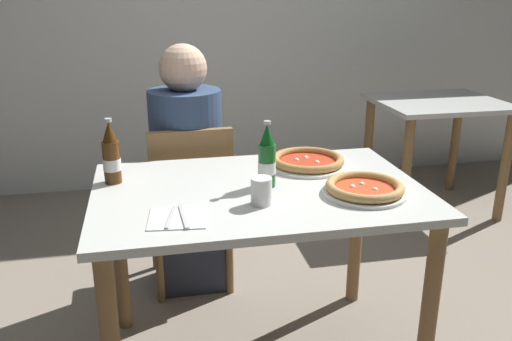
% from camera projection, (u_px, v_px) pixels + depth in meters
% --- Properties ---
extents(back_wall_tiled, '(7.00, 0.10, 2.60)m').
position_uv_depth(back_wall_tiled, '(195.00, 9.00, 3.82)').
color(back_wall_tiled, white).
rests_on(back_wall_tiled, ground_plane).
extents(dining_table_main, '(1.20, 0.80, 0.75)m').
position_uv_depth(dining_table_main, '(259.00, 216.00, 2.00)').
color(dining_table_main, silver).
rests_on(dining_table_main, ground_plane).
extents(chair_behind_table, '(0.42, 0.42, 0.85)m').
position_uv_depth(chair_behind_table, '(190.00, 199.00, 2.57)').
color(chair_behind_table, olive).
rests_on(chair_behind_table, ground_plane).
extents(diner_seated, '(0.34, 0.34, 1.21)m').
position_uv_depth(diner_seated, '(188.00, 175.00, 2.58)').
color(diner_seated, '#2D3342').
rests_on(diner_seated, ground_plane).
extents(dining_table_background, '(0.80, 0.70, 0.75)m').
position_uv_depth(dining_table_background, '(436.00, 124.00, 3.51)').
color(dining_table_background, silver).
rests_on(dining_table_background, ground_plane).
extents(pizza_margherita_near, '(0.33, 0.33, 0.04)m').
position_uv_depth(pizza_margherita_near, '(307.00, 161.00, 2.19)').
color(pizza_margherita_near, white).
rests_on(pizza_margherita_near, dining_table_main).
extents(pizza_marinara_far, '(0.30, 0.30, 0.04)m').
position_uv_depth(pizza_marinara_far, '(365.00, 188.00, 1.89)').
color(pizza_marinara_far, white).
rests_on(pizza_marinara_far, dining_table_main).
extents(beer_bottle_left, '(0.07, 0.07, 0.25)m').
position_uv_depth(beer_bottle_left, '(111.00, 156.00, 1.98)').
color(beer_bottle_left, '#512D0F').
rests_on(beer_bottle_left, dining_table_main).
extents(beer_bottle_center, '(0.07, 0.07, 0.25)m').
position_uv_depth(beer_bottle_center, '(267.00, 159.00, 1.94)').
color(beer_bottle_center, '#14591E').
rests_on(beer_bottle_center, dining_table_main).
extents(napkin_with_cutlery, '(0.20, 0.20, 0.01)m').
position_uv_depth(napkin_with_cutlery, '(177.00, 217.00, 1.70)').
color(napkin_with_cutlery, white).
rests_on(napkin_with_cutlery, dining_table_main).
extents(paper_cup, '(0.07, 0.07, 0.09)m').
position_uv_depth(paper_cup, '(261.00, 191.00, 1.79)').
color(paper_cup, white).
rests_on(paper_cup, dining_table_main).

